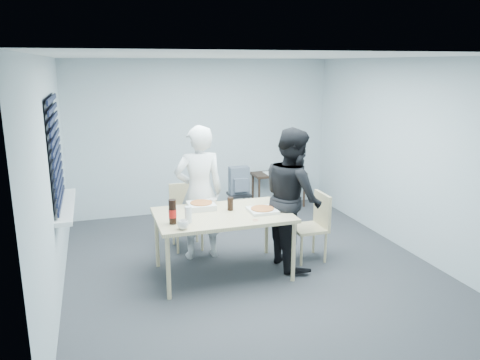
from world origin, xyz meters
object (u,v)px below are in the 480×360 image
object	(u,v)px
chair_right	(315,222)
mug_a	(183,225)
dining_table	(223,218)
mug_b	(213,202)
backpack	(239,181)
person_white	(199,193)
chair_far	(186,211)
person_black	(293,198)
side_table	(279,177)
soda_bottle	(173,212)
stool	(239,200)

from	to	relation	value
chair_right	mug_a	bearing A→B (deg)	-165.36
dining_table	mug_b	bearing A→B (deg)	95.29
backpack	mug_a	bearing A→B (deg)	-117.91
backpack	person_white	bearing A→B (deg)	-124.31
dining_table	backpack	bearing A→B (deg)	66.74
backpack	chair_far	bearing A→B (deg)	-139.99
chair_far	person_black	distance (m)	1.60
mug_a	dining_table	bearing A→B (deg)	35.60
side_table	soda_bottle	world-z (taller)	soda_bottle
chair_right	person_black	world-z (taller)	person_black
dining_table	stool	distance (m)	2.02
person_white	backpack	world-z (taller)	person_white
chair_far	stool	bearing A→B (deg)	37.31
dining_table	person_white	xyz separation A→B (m)	(-0.15, 0.61, 0.17)
person_black	stool	xyz separation A→B (m)	(-0.14, 1.81, -0.53)
chair_far	mug_b	bearing A→B (deg)	-72.94
person_white	mug_a	world-z (taller)	person_white
soda_bottle	chair_right	bearing A→B (deg)	8.14
dining_table	soda_bottle	size ratio (longest dim) A/B	5.69
chair_far	dining_table	bearing A→B (deg)	-76.61
backpack	soda_bottle	world-z (taller)	soda_bottle
side_table	mug_a	world-z (taller)	mug_a
mug_b	soda_bottle	bearing A→B (deg)	-138.62
person_white	person_black	bearing A→B (deg)	151.11
person_black	chair_far	bearing A→B (deg)	48.76
person_white	side_table	bearing A→B (deg)	-135.98
dining_table	chair_right	distance (m)	1.29
backpack	mug_a	distance (m)	2.59
dining_table	stool	world-z (taller)	dining_table
chair_far	chair_right	xyz separation A→B (m)	(1.52, -0.97, 0.00)
side_table	soda_bottle	size ratio (longest dim) A/B	3.35
chair_right	backpack	distance (m)	1.81
mug_a	soda_bottle	distance (m)	0.23
mug_b	chair_far	bearing A→B (deg)	107.06
side_table	backpack	distance (m)	1.10
soda_bottle	chair_far	bearing A→B (deg)	72.89
stool	side_table	bearing A→B (deg)	31.53
person_white	soda_bottle	distance (m)	0.94
side_table	soda_bottle	xyz separation A→B (m)	(-2.34, -2.59, 0.36)
backpack	side_table	bearing A→B (deg)	35.30
side_table	stool	xyz separation A→B (m)	(-0.93, -0.57, -0.19)
mug_a	mug_b	xyz separation A→B (m)	(0.52, 0.73, -0.00)
mug_b	soda_bottle	distance (m)	0.80
stool	chair_right	bearing A→B (deg)	-74.50
dining_table	mug_b	distance (m)	0.35
dining_table	mug_b	world-z (taller)	mug_b
soda_bottle	backpack	bearing A→B (deg)	54.92
mug_a	soda_bottle	bearing A→B (deg)	110.69
chair_right	dining_table	bearing A→B (deg)	-176.40
stool	soda_bottle	bearing A→B (deg)	-124.91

